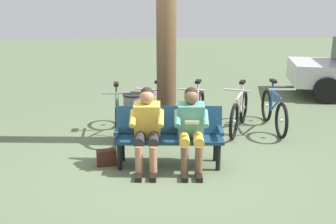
# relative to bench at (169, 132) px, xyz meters

# --- Properties ---
(ground_plane) EXTENTS (40.00, 40.00, 0.00)m
(ground_plane) POSITION_rel_bench_xyz_m (0.10, -0.10, -0.51)
(ground_plane) COLOR #566647
(bench) EXTENTS (1.62, 0.56, 0.87)m
(bench) POSITION_rel_bench_xyz_m (0.00, 0.00, 0.00)
(bench) COLOR navy
(bench) RESTS_ON ground
(person_reading) EXTENTS (0.51, 0.78, 1.20)m
(person_reading) POSITION_rel_bench_xyz_m (-0.31, 0.18, 0.16)
(person_reading) COLOR #4C8C7A
(person_reading) RESTS_ON ground
(person_companion) EXTENTS (0.51, 0.78, 1.20)m
(person_companion) POSITION_rel_bench_xyz_m (0.33, 0.15, 0.16)
(person_companion) COLOR gold
(person_companion) RESTS_ON ground
(handbag) EXTENTS (0.32, 0.18, 0.24)m
(handbag) POSITION_rel_bench_xyz_m (0.94, 0.03, -0.39)
(handbag) COLOR #3F1E14
(handbag) RESTS_ON ground
(tree_trunk) EXTENTS (0.33, 0.33, 3.53)m
(tree_trunk) POSITION_rel_bench_xyz_m (-0.00, -0.96, 1.26)
(tree_trunk) COLOR #4C3823
(tree_trunk) RESTS_ON ground
(litter_bin) EXTENTS (0.36, 0.36, 0.88)m
(litter_bin) POSITION_rel_bench_xyz_m (0.56, -0.91, -0.07)
(litter_bin) COLOR slate
(litter_bin) RESTS_ON ground
(bicycle_black) EXTENTS (0.48, 1.68, 0.94)m
(bicycle_black) POSITION_rel_bench_xyz_m (-2.09, -1.51, -0.15)
(bicycle_black) COLOR black
(bicycle_black) RESTS_ON ground
(bicycle_red) EXTENTS (0.74, 1.57, 0.94)m
(bicycle_red) POSITION_rel_bench_xyz_m (-1.41, -1.46, -0.15)
(bicycle_red) COLOR black
(bicycle_red) RESTS_ON ground
(bicycle_green) EXTENTS (0.64, 1.62, 0.94)m
(bicycle_green) POSITION_rel_bench_xyz_m (-0.59, -1.54, -0.15)
(bicycle_green) COLOR black
(bicycle_green) RESTS_ON ground
(bicycle_orange) EXTENTS (0.70, 1.59, 0.94)m
(bicycle_orange) POSITION_rel_bench_xyz_m (0.18, -1.59, -0.15)
(bicycle_orange) COLOR black
(bicycle_orange) RESTS_ON ground
(bicycle_blue) EXTENTS (0.48, 1.68, 0.94)m
(bicycle_blue) POSITION_rel_bench_xyz_m (0.89, -1.37, -0.15)
(bicycle_blue) COLOR black
(bicycle_blue) RESTS_ON ground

